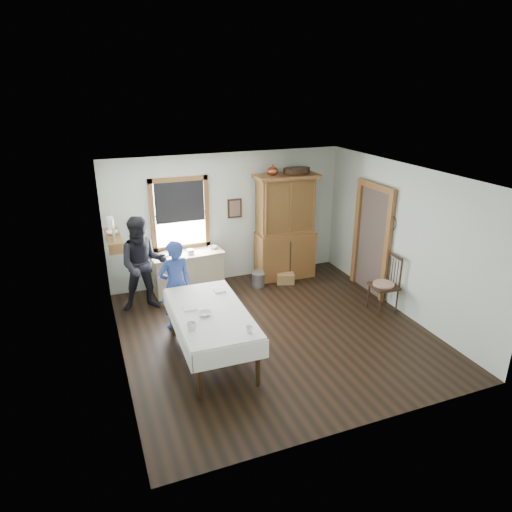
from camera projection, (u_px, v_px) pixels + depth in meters
name	position (u px, v px, depth m)	size (l,w,h in m)	color
room	(275.00, 259.00, 7.34)	(5.01, 5.01, 2.70)	black
window	(180.00, 210.00, 9.04)	(1.18, 0.07, 1.48)	white
doorway	(372.00, 236.00, 8.98)	(0.09, 1.14, 2.22)	#4C3E36
wall_shelf	(113.00, 234.00, 7.79)	(0.24, 1.00, 0.44)	#95622E
framed_picture	(235.00, 208.00, 9.46)	(0.30, 0.04, 0.40)	#322111
rug_beater	(392.00, 216.00, 8.30)	(0.27, 0.27, 0.01)	black
work_counter	(188.00, 272.00, 9.22)	(1.43, 0.54, 0.82)	tan
china_hutch	(285.00, 227.00, 9.67)	(1.32, 0.63, 2.25)	#95622E
dining_table	(211.00, 335.00, 6.94)	(1.08, 2.06, 0.82)	white
spindle_chair	(384.00, 283.00, 8.39)	(0.50, 0.50, 1.08)	#322111
pail	(258.00, 280.00, 9.52)	(0.27, 0.27, 0.29)	#999AA1
wicker_basket	(285.00, 278.00, 9.68)	(0.36, 0.25, 0.21)	olive
woman_blue	(175.00, 288.00, 7.73)	(0.54, 0.35, 1.47)	navy
figure_dark	(143.00, 268.00, 8.34)	(0.81, 0.63, 1.66)	black
table_cup_a	(192.00, 326.00, 6.27)	(0.13, 0.13, 0.10)	white
table_cup_b	(249.00, 329.00, 6.19)	(0.10, 0.10, 0.09)	white
table_bowl	(205.00, 313.00, 6.65)	(0.23, 0.23, 0.06)	white
counter_book	(161.00, 255.00, 8.93)	(0.17, 0.23, 0.02)	brown
counter_bowl	(213.00, 247.00, 9.31)	(0.18, 0.18, 0.06)	white
shelf_bowl	(113.00, 233.00, 7.79)	(0.22, 0.22, 0.05)	white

